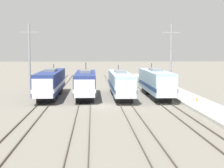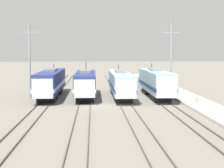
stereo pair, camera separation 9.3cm
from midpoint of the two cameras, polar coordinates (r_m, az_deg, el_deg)
The scene contains 13 objects.
ground_plane at distance 46.81m, azimuth -1.00°, elevation -3.35°, with size 400.00×400.00×0.00m, color slate.
rail_pair_far_left at distance 47.18m, azimuth -10.49°, elevation -3.28°, with size 1.50×120.00×0.15m.
rail_pair_center_left at distance 46.78m, azimuth -4.18°, elevation -3.27°, with size 1.51×120.00×0.15m.
rail_pair_center_right at distance 46.95m, azimuth 2.16°, elevation -3.23°, with size 1.51×120.00×0.15m.
rail_pair_far_right at distance 47.69m, azimuth 8.39°, elevation -3.16°, with size 1.50×120.00×0.15m.
locomotive_far_left at distance 56.02m, azimuth -9.29°, elevation 0.20°, with size 2.87×19.53×4.75m.
locomotive_center_left at distance 54.92m, azimuth -4.00°, elevation 0.07°, with size 2.93×16.68×5.08m.
locomotive_center_right at distance 55.26m, azimuth 1.38°, elevation 0.09°, with size 2.79×19.59×4.65m.
locomotive_far_right at distance 55.41m, azimuth 6.77°, elevation 0.21°, with size 2.85×17.66×4.91m.
catenary_tower_left at distance 55.05m, azimuth -12.39°, elevation 3.74°, with size 2.70×0.29×10.82m.
catenary_tower_right at distance 55.50m, azimuth 9.03°, elevation 3.81°, with size 2.70×0.29×10.82m.
platform at distance 48.64m, azimuth 13.14°, elevation -2.95°, with size 4.00×120.00×0.36m.
traffic_cone at distance 50.35m, azimuth 12.82°, elevation -2.21°, with size 0.31×0.31×0.45m.
Camera 2 is at (-1.49, -46.28, 6.82)m, focal length 60.00 mm.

